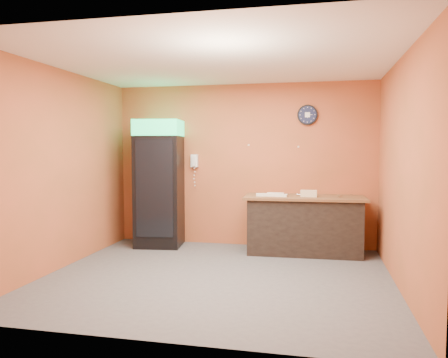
# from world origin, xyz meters

# --- Properties ---
(floor) EXTENTS (4.50, 4.50, 0.00)m
(floor) POSITION_xyz_m (0.00, 0.00, 0.00)
(floor) COLOR #47474C
(floor) RESTS_ON ground
(back_wall) EXTENTS (4.50, 0.02, 2.80)m
(back_wall) POSITION_xyz_m (0.00, 2.00, 1.40)
(back_wall) COLOR #BD5735
(back_wall) RESTS_ON floor
(left_wall) EXTENTS (0.02, 4.00, 2.80)m
(left_wall) POSITION_xyz_m (-2.25, 0.00, 1.40)
(left_wall) COLOR #BD5735
(left_wall) RESTS_ON floor
(right_wall) EXTENTS (0.02, 4.00, 2.80)m
(right_wall) POSITION_xyz_m (2.25, 0.00, 1.40)
(right_wall) COLOR #BD5735
(right_wall) RESTS_ON floor
(ceiling) EXTENTS (4.50, 4.00, 0.02)m
(ceiling) POSITION_xyz_m (0.00, 0.00, 2.80)
(ceiling) COLOR white
(ceiling) RESTS_ON back_wall
(beverage_cooler) EXTENTS (0.85, 0.86, 2.17)m
(beverage_cooler) POSITION_xyz_m (-1.41, 1.60, 1.06)
(beverage_cooler) COLOR black
(beverage_cooler) RESTS_ON floor
(prep_counter) EXTENTS (1.79, 0.84, 0.89)m
(prep_counter) POSITION_xyz_m (1.08, 1.61, 0.44)
(prep_counter) COLOR black
(prep_counter) RESTS_ON floor
(wall_clock) EXTENTS (0.34, 0.06, 0.34)m
(wall_clock) POSITION_xyz_m (1.10, 1.97, 2.25)
(wall_clock) COLOR black
(wall_clock) RESTS_ON back_wall
(wall_phone) EXTENTS (0.12, 0.11, 0.23)m
(wall_phone) POSITION_xyz_m (-0.86, 1.95, 1.47)
(wall_phone) COLOR white
(wall_phone) RESTS_ON back_wall
(butcher_paper) EXTENTS (1.94, 0.93, 0.04)m
(butcher_paper) POSITION_xyz_m (1.08, 1.61, 0.91)
(butcher_paper) COLOR brown
(butcher_paper) RESTS_ON prep_counter
(sub_roll_stack) EXTENTS (0.26, 0.10, 0.11)m
(sub_roll_stack) POSITION_xyz_m (1.14, 1.49, 0.98)
(sub_roll_stack) COLOR beige
(sub_roll_stack) RESTS_ON butcher_paper
(wrapped_sandwich_left) EXTENTS (0.30, 0.15, 0.04)m
(wrapped_sandwich_left) POSITION_xyz_m (0.46, 1.46, 0.95)
(wrapped_sandwich_left) COLOR white
(wrapped_sandwich_left) RESTS_ON butcher_paper
(wrapped_sandwich_mid) EXTENTS (0.29, 0.14, 0.04)m
(wrapped_sandwich_mid) POSITION_xyz_m (0.67, 1.45, 0.95)
(wrapped_sandwich_mid) COLOR white
(wrapped_sandwich_mid) RESTS_ON butcher_paper
(wrapped_sandwich_right) EXTENTS (0.27, 0.11, 0.04)m
(wrapped_sandwich_right) POSITION_xyz_m (0.60, 1.66, 0.94)
(wrapped_sandwich_right) COLOR white
(wrapped_sandwich_right) RESTS_ON butcher_paper
(kitchen_tool) EXTENTS (0.07, 0.07, 0.07)m
(kitchen_tool) POSITION_xyz_m (1.12, 1.70, 0.96)
(kitchen_tool) COLOR silver
(kitchen_tool) RESTS_ON butcher_paper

